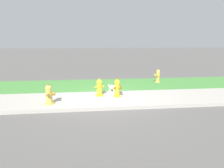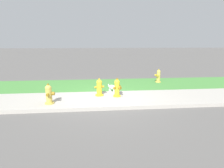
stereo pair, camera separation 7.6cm
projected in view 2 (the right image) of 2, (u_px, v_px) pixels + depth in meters
The scene contains 9 objects.
ground_plane at pixel (104, 99), 6.69m from camera, with size 120.00×120.00×0.00m, color #5B5956.
sidewalk_pavement at pixel (104, 99), 6.68m from camera, with size 18.00×2.05×0.01m, color #ADA89E.
grass_verge at pixel (102, 85), 8.95m from camera, with size 18.00×2.63×0.01m, color #47893D.
street_curb at pixel (105, 108), 5.60m from camera, with size 18.00×0.16×0.12m, color #ADA89E.
fire_hydrant_near_corner at pixel (117, 88), 6.90m from camera, with size 0.35×0.35×0.74m.
fire_hydrant_mid_block at pixel (49, 94), 6.07m from camera, with size 0.36×0.39×0.73m.
fire_hydrant_across_street at pixel (158, 76), 9.39m from camera, with size 0.35×0.36×0.72m.
fire_hydrant_far_end at pixel (99, 88), 7.02m from camera, with size 0.40×0.38×0.71m.
small_white_dog at pixel (113, 87), 7.51m from camera, with size 0.43×0.41×0.39m.
Camera 2 is at (-0.27, -6.37, 2.12)m, focal length 28.00 mm.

